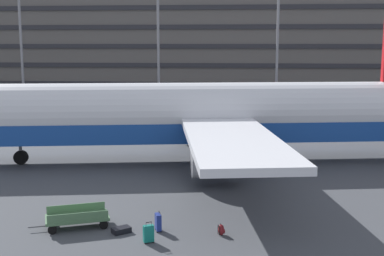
% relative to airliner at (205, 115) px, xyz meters
% --- Properties ---
extents(ground_plane, '(600.00, 600.00, 0.00)m').
position_rel_airliner_xyz_m(ground_plane, '(-1.51, 0.11, -3.06)').
color(ground_plane, '#424449').
extents(terminal_structure, '(149.97, 15.36, 14.61)m').
position_rel_airliner_xyz_m(terminal_structure, '(-1.51, 53.69, 4.25)').
color(terminal_structure, '#605B56').
rests_on(terminal_structure, ground_plane).
extents(airliner, '(36.60, 29.58, 11.05)m').
position_rel_airliner_xyz_m(airliner, '(0.00, 0.00, 0.00)').
color(airliner, silver).
rests_on(airliner, ground_plane).
extents(suitcase_small, '(0.35, 0.49, 0.82)m').
position_rel_airliner_xyz_m(suitcase_small, '(-1.09, -12.86, -2.67)').
color(suitcase_small, navy).
rests_on(suitcase_small, ground_plane).
extents(suitcase_navy, '(0.45, 0.37, 0.87)m').
position_rel_airliner_xyz_m(suitcase_navy, '(-1.27, -14.15, -2.68)').
color(suitcase_navy, '#147266').
rests_on(suitcase_navy, ground_plane).
extents(suitcase_purple, '(0.86, 0.82, 0.23)m').
position_rel_airliner_xyz_m(suitcase_purple, '(-2.56, -13.20, -2.94)').
color(suitcase_purple, black).
rests_on(suitcase_purple, ground_plane).
extents(backpack_large, '(0.35, 0.37, 0.51)m').
position_rel_airliner_xyz_m(backpack_large, '(1.54, -13.09, -2.84)').
color(backpack_large, maroon).
rests_on(backpack_large, ground_plane).
extents(baggage_cart, '(3.32, 2.16, 0.82)m').
position_rel_airliner_xyz_m(baggage_cart, '(-4.57, -12.71, -2.63)').
color(baggage_cart, '#4C724C').
rests_on(baggage_cart, ground_plane).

